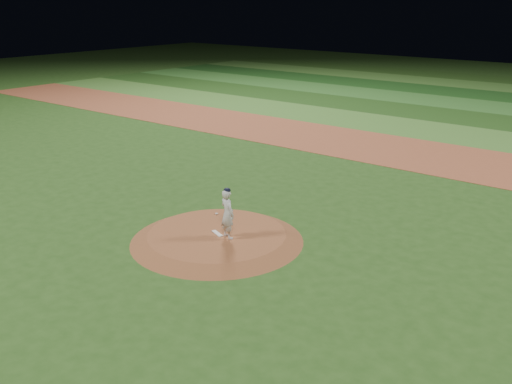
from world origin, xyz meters
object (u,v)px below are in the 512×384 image
Objects in this scene: rosin_bag at (217,214)px; pitcher_on_mound at (227,213)px; pitchers_mound at (217,237)px; pitching_rubber at (217,233)px.

rosin_bag is 0.07× the size of pitcher_on_mound.
pitching_rubber is (0.04, -0.03, 0.14)m from pitchers_mound.
pitching_rubber is 5.05× the size of rosin_bag.
pitchers_mound is at bearing 162.97° from pitching_rubber.
rosin_bag is at bearing 154.50° from pitching_rubber.
pitcher_on_mound reaches higher than pitchers_mound.
pitcher_on_mound is (1.61, -1.26, 0.77)m from rosin_bag.
pitcher_on_mound reaches higher than rosin_bag.
pitching_rubber is at bearing 178.68° from pitcher_on_mound.
rosin_bag reaches higher than pitching_rubber.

